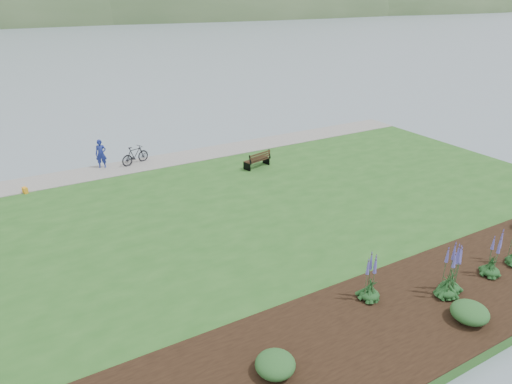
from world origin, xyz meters
TOP-DOWN VIEW (x-y plane):
  - ground at (0.00, 0.00)m, footprint 600.00×600.00m
  - lawn at (0.00, -2.00)m, footprint 34.00×20.00m
  - shoreline_path at (0.00, 6.90)m, footprint 34.00×2.20m
  - garden_bed at (3.00, -9.80)m, footprint 24.00×4.40m
  - far_hillside at (20.00, 170.00)m, footprint 580.00×80.00m
  - park_bench at (4.22, 3.29)m, footprint 1.61×0.94m
  - person at (-3.24, 7.50)m, footprint 0.80×0.67m
  - bicycle_b at (-1.48, 7.20)m, footprint 1.07×1.81m
  - pannier at (-7.28, 5.82)m, footprint 0.26×0.32m
  - echium_0 at (3.46, -9.84)m, footprint 0.62×0.62m
  - echium_1 at (5.74, -9.78)m, footprint 0.62×0.62m
  - echium_4 at (1.28, -8.73)m, footprint 0.62×0.62m
  - echium_5 at (3.79, -9.72)m, footprint 0.62×0.62m
  - shrub_0 at (-2.90, -9.83)m, footprint 1.03×1.03m
  - shrub_1 at (3.09, -10.95)m, footprint 1.09×1.09m

SIDE VIEW (x-z plane):
  - ground at x=0.00m, z-range 0.00..0.00m
  - far_hillside at x=20.00m, z-range -19.00..19.00m
  - lawn at x=0.00m, z-range 0.00..0.40m
  - shoreline_path at x=0.00m, z-range 0.40..0.43m
  - garden_bed at x=3.00m, z-range 0.40..0.44m
  - pannier at x=-7.28m, z-range 0.40..0.69m
  - shrub_0 at x=-2.90m, z-range 0.44..0.96m
  - shrub_1 at x=3.09m, z-range 0.44..0.98m
  - park_bench at x=4.22m, z-range 0.40..1.33m
  - bicycle_b at x=-1.48m, z-range 0.40..1.45m
  - echium_1 at x=5.74m, z-range 0.20..2.02m
  - echium_0 at x=3.46m, z-range 0.19..2.16m
  - echium_5 at x=3.79m, z-range 0.19..2.19m
  - echium_4 at x=1.28m, z-range 0.25..2.17m
  - person at x=-3.24m, z-range 0.40..2.28m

